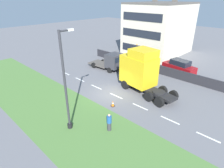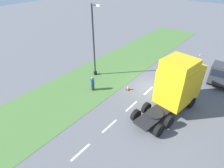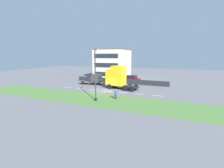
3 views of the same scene
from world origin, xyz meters
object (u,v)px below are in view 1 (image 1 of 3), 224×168
at_px(flatbed_truck, 112,61).
at_px(pedestrian, 109,122).
at_px(lorry_cab, 140,70).
at_px(traffic_cone_lead, 113,104).
at_px(lamp_post, 66,89).
at_px(parked_car, 179,67).

xyz_separation_m(flatbed_truck, pedestrian, (-10.04, -9.25, -0.58)).
xyz_separation_m(lorry_cab, traffic_cone_lead, (-4.74, -0.28, -2.14)).
relative_size(lamp_post, pedestrian, 5.12).
distance_m(flatbed_truck, traffic_cone_lead, 10.05).
bearing_deg(lamp_post, pedestrian, -52.58).
height_order(lorry_cab, flatbed_truck, lorry_cab).
relative_size(parked_car, pedestrian, 3.07).
relative_size(lorry_cab, flatbed_truck, 1.29).
bearing_deg(lorry_cab, flatbed_truck, 78.75).
bearing_deg(traffic_cone_lead, lorry_cab, 3.41).
relative_size(lamp_post, traffic_cone_lead, 13.55).
relative_size(flatbed_truck, parked_car, 1.17).
bearing_deg(flatbed_truck, pedestrian, 39.28).
bearing_deg(traffic_cone_lead, lamp_post, 176.90).
bearing_deg(flatbed_truck, parked_car, 121.06).
height_order(flatbed_truck, pedestrian, flatbed_truck).
height_order(flatbed_truck, parked_car, flatbed_truck).
xyz_separation_m(pedestrian, traffic_cone_lead, (2.86, 2.29, -0.46)).
distance_m(flatbed_truck, pedestrian, 13.66).
bearing_deg(parked_car, lorry_cab, -178.08).
relative_size(lorry_cab, lamp_post, 0.91).
bearing_deg(pedestrian, lorry_cab, 18.74).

